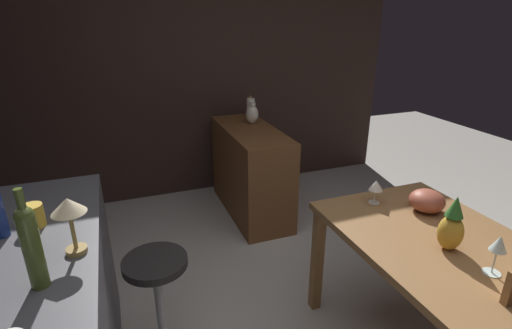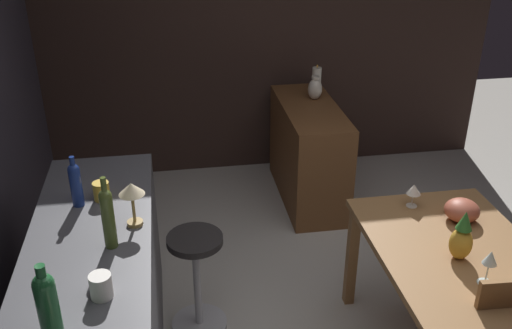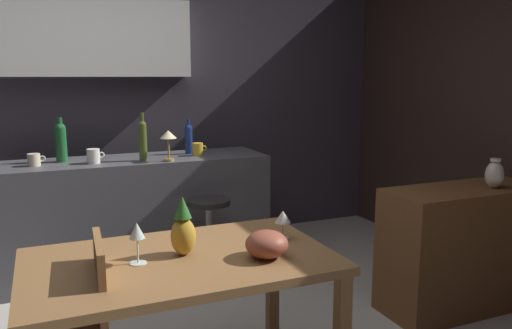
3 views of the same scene
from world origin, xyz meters
name	(u,v)px [view 2 (image 2 of 3)]	position (x,y,z in m)	size (l,w,h in m)	color
wall_side_right	(246,27)	(2.55, 0.30, 1.30)	(0.10, 4.40, 2.60)	#33231E
dining_table	(463,274)	(-0.15, -0.41, 0.65)	(1.35, 0.82, 0.74)	olive
sideboard_cabinet	(309,153)	(1.83, -0.11, 0.41)	(1.10, 0.44, 0.82)	brown
bar_stool	(197,280)	(0.40, 0.91, 0.35)	(0.34, 0.34, 0.65)	#262323
wine_glass_left	(490,260)	(-0.34, -0.42, 0.88)	(0.07, 0.07, 0.18)	silver
wine_glass_right	(414,190)	(0.38, -0.35, 0.85)	(0.08, 0.08, 0.14)	silver
pineapple_centerpiece	(462,238)	(-0.13, -0.39, 0.86)	(0.11, 0.11, 0.27)	gold
fruit_bowl	(462,210)	(0.20, -0.57, 0.80)	(0.19, 0.19, 0.12)	#9E4C38
wine_bottle_green	(47,304)	(-0.56, 1.49, 1.06)	(0.08, 0.08, 0.33)	#1E592D
wine_bottle_cobalt	(76,183)	(0.43, 1.51, 1.03)	(0.06, 0.06, 0.28)	navy
wine_bottle_olive	(108,216)	(0.02, 1.31, 1.07)	(0.06, 0.06, 0.37)	#475623
cup_white	(101,286)	(-0.34, 1.33, 0.95)	(0.13, 0.09, 0.11)	white
cup_mustard	(101,191)	(0.47, 1.39, 0.95)	(0.12, 0.09, 0.10)	gold
counter_lamp	(132,193)	(0.19, 1.21, 1.08)	(0.13, 0.13, 0.24)	#A58447
pillar_candle_tall	(317,78)	(2.26, -0.27, 0.91)	(0.08, 0.08, 0.21)	white
vase_ceramic_ivory	(315,89)	(1.99, -0.18, 0.91)	(0.12, 0.12, 0.19)	beige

